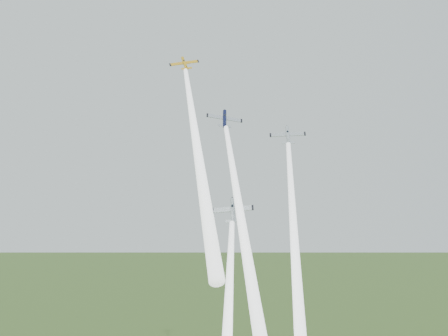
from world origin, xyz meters
TOP-DOWN VIEW (x-y plane):
  - plane_yellow at (-10.58, 7.73)m, footprint 8.68×7.17m
  - smoke_trail_yellow at (-3.74, -15.92)m, footprint 15.12×45.00m
  - plane_navy at (-0.77, 2.17)m, footprint 8.47×8.33m
  - smoke_trail_navy at (5.53, -24.43)m, footprint 14.21×50.73m
  - plane_silver_right at (12.71, 4.66)m, footprint 8.19×6.82m
  - smoke_trail_silver_right at (13.87, -25.17)m, footprint 4.59×56.68m
  - plane_silver_low at (2.34, -12.72)m, footprint 8.58×6.98m

SIDE VIEW (x-z plane):
  - smoke_trail_silver_right at x=13.87m, z-range 46.10..98.44m
  - smoke_trail_navy at x=5.53m, z-range 54.20..101.88m
  - plane_silver_low at x=2.34m, z-range 80.26..87.03m
  - smoke_trail_yellow at x=-3.74m, z-range 72.95..115.66m
  - plane_silver_right at x=12.71m, z-range 96.53..102.93m
  - plane_navy at x=-0.77m, z-range 99.54..106.79m
  - plane_yellow at x=-10.58m, z-range 113.71..120.18m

